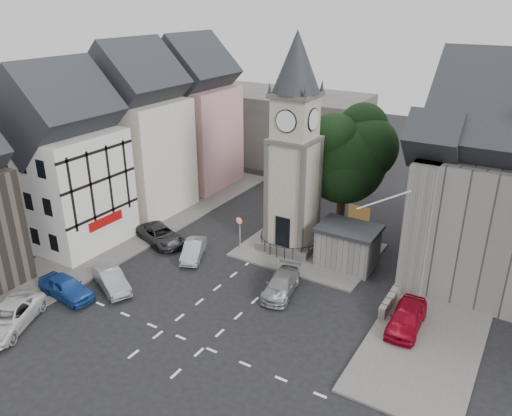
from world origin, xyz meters
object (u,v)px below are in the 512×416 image
Objects in this scene: clock_tower at (294,147)px; pedestrian at (447,267)px; car_west_blue at (66,287)px; car_east_red at (407,317)px; stone_shelter at (348,246)px.

clock_tower reaches higher than pedestrian.
car_west_blue is 0.96× the size of car_east_red.
car_east_red is (10.68, -5.87, -7.36)m from clock_tower.
stone_shelter is 2.30× the size of pedestrian.
clock_tower is 14.24m from car_east_red.
car_west_blue is 25.76m from pedestrian.
pedestrian is (0.82, 7.12, 0.18)m from car_east_red.
clock_tower is 3.65× the size of car_east_red.
car_east_red is 7.17m from pedestrian.
pedestrian reaches higher than car_east_red.
stone_shelter is 8.01m from car_east_red.
car_east_red is at bearing 55.11° from pedestrian.
car_east_red is at bearing -28.82° from clock_tower.
clock_tower is at bearing 174.16° from stone_shelter.
clock_tower reaches higher than car_east_red.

